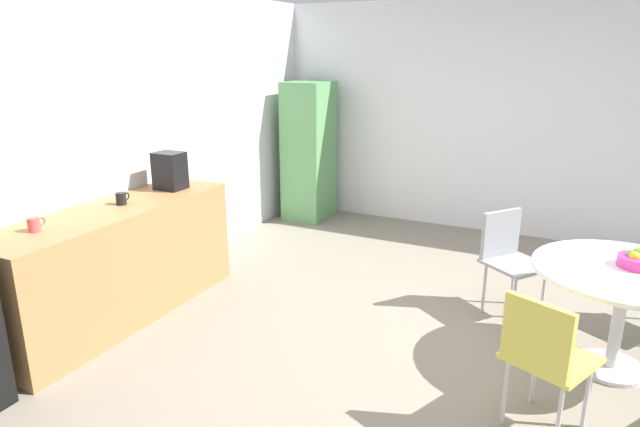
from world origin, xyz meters
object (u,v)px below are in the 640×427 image
Objects in this scene: locker_cabinet at (309,151)px; chair_gray at (508,251)px; round_table at (624,288)px; mug_red at (121,198)px; chair_yellow at (543,350)px; mug_white at (176,180)px; coffee_maker at (170,171)px; mug_green at (34,224)px; fruit_bowl at (638,260)px.

locker_cabinet is 3.13m from chair_gray.
round_table is 8.81× the size of mug_red.
chair_gray is 1.54m from chair_yellow.
mug_white is 0.16m from coffee_maker.
round_table is 3.87m from mug_green.
coffee_maker is at bearing 93.85° from fruit_bowl.
mug_red is (-1.32, 2.75, 0.43)m from chair_gray.
chair_gray is at bearing 53.09° from round_table.
mug_red is (0.75, -0.03, 0.00)m from mug_green.
mug_green is (-0.57, 3.16, 0.43)m from chair_yellow.
chair_gray is 6.43× the size of mug_white.
round_table is at bearing -87.25° from coffee_maker.
coffee_maker is (-2.43, 0.10, 0.22)m from locker_cabinet.
locker_cabinet is 13.09× the size of mug_green.
chair_yellow is at bearing -136.26° from locker_cabinet.
chair_yellow is at bearing -165.39° from chair_gray.
mug_red is at bearing 102.57° from fruit_bowl.
coffee_maker reaches higher than round_table.
locker_cabinet is 4.11m from fruit_bowl.
locker_cabinet reaches higher than chair_gray.
chair_yellow is 2.59× the size of coffee_maker.
coffee_maker is (-0.24, 3.58, 0.29)m from fruit_bowl.
coffee_maker is (0.56, -0.01, 0.11)m from mug_red.
mug_red is (-0.80, 3.59, 0.18)m from fruit_bowl.
chair_gray is (0.59, 0.79, -0.08)m from round_table.
chair_gray is at bearing -53.27° from mug_green.
fruit_bowl is 3.60m from coffee_maker.
coffee_maker is at bearing 177.64° from locker_cabinet.
mug_red reaches higher than chair_yellow.
locker_cabinet is 3.74m from mug_green.
mug_white is at bearing 91.00° from round_table.
mug_white is (0.84, 3.16, 0.43)m from chair_yellow.
chair_gray is 3.30× the size of fruit_bowl.
round_table is 1.37× the size of chair_gray.
mug_green is 1.00× the size of mug_red.
mug_white reaches higher than round_table.
mug_green and mug_red have the same top height.
mug_green is (-2.07, 2.77, 0.43)m from chair_gray.
mug_green is at bearing 112.52° from round_table.
locker_cabinet is 4.39m from chair_yellow.
locker_cabinet is at bearing 57.87° from fruit_bowl.
locker_cabinet is 13.09× the size of mug_red.
mug_white is at bearing 2.19° from mug_red.
chair_yellow is 3.30× the size of fruit_bowl.
fruit_bowl is at bearing -87.88° from mug_white.
mug_white is at bearing 75.12° from chair_yellow.
coffee_maker is (1.31, -0.04, 0.11)m from mug_green.
round_table is at bearing -126.91° from chair_gray.
coffee_maker is (-0.17, 3.52, 0.46)m from round_table.
locker_cabinet is at bearing -3.37° from mug_white.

